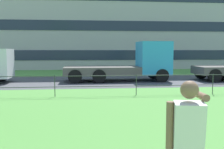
{
  "coord_description": "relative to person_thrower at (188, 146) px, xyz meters",
  "views": [
    {
      "loc": [
        -2.36,
        0.64,
        2.12
      ],
      "look_at": [
        -1.61,
        8.02,
        1.42
      ],
      "focal_mm": 40.83,
      "sensor_mm": 36.0,
      "label": 1
    }
  ],
  "objects": [
    {
      "name": "park_fence",
      "position": [
        1.13,
        8.91,
        -0.28
      ],
      "size": [
        38.22,
        0.04,
        1.0
      ],
      "color": "#333833",
      "rests_on": "ground"
    },
    {
      "name": "street_strip",
      "position": [
        1.13,
        14.67,
        -0.95
      ],
      "size": [
        80.0,
        6.94,
        0.01
      ],
      "primitive_type": "cube",
      "color": "#4C4C51",
      "rests_on": "ground"
    },
    {
      "name": "apartment_building_background",
      "position": [
        4.49,
        32.01,
        7.39
      ],
      "size": [
        40.06,
        13.15,
        16.67
      ],
      "color": "#B7B2AD",
      "rests_on": "ground"
    },
    {
      "name": "person_thrower",
      "position": [
        0.0,
        0.0,
        0.0
      ],
      "size": [
        0.63,
        0.76,
        1.76
      ],
      "color": "#846B4C",
      "rests_on": "ground"
    },
    {
      "name": "flatbed_truck_left",
      "position": [
        2.02,
        14.69,
        0.26
      ],
      "size": [
        7.33,
        2.5,
        2.75
      ],
      "color": "#2D99D1",
      "rests_on": "ground"
    }
  ]
}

